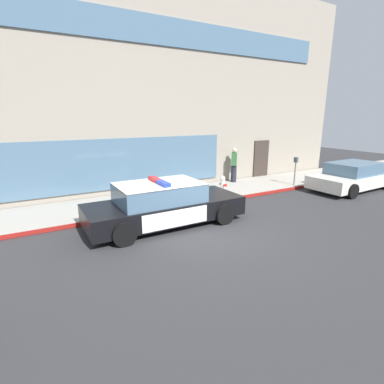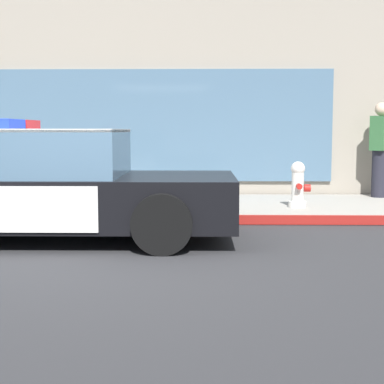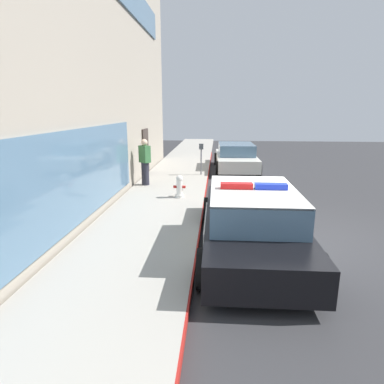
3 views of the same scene
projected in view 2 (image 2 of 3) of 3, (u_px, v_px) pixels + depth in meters
The scene contains 7 objects.
ground at pixel (95, 261), 6.12m from camera, with size 48.00×48.00×0.00m, color #303033.
sidewalk at pixel (136, 207), 9.85m from camera, with size 48.00×2.70×0.15m, color #A39E93.
curb_red_paint at pixel (125, 219), 8.49m from camera, with size 28.80×0.04×0.14m, color maroon.
storefront_building at pixel (127, 4), 15.40m from camera, with size 24.63×9.38×9.35m.
police_cruiser at pixel (31, 185), 7.34m from camera, with size 5.00×2.12×1.49m.
fire_hydrant at pixel (298, 185), 9.20m from camera, with size 0.34×0.39×0.73m.
pedestrian_on_sidewalk at pixel (380, 150), 10.59m from camera, with size 0.45×0.47×1.71m.
Camera 2 is at (1.14, -5.99, 1.37)m, focal length 54.79 mm.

